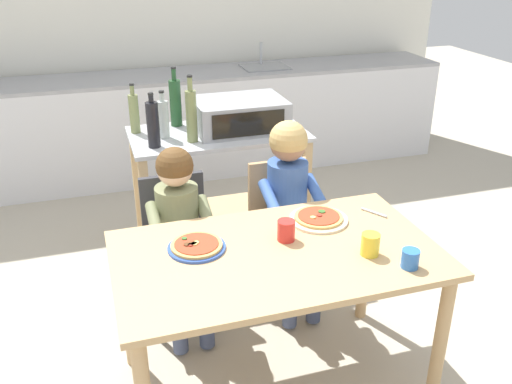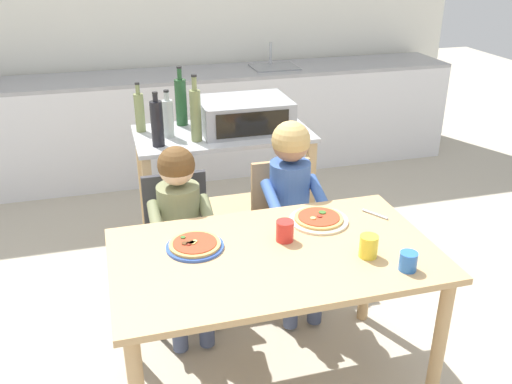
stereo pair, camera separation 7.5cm
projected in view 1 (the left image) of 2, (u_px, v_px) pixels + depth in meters
The scene contains 21 objects.
ground_plane at pixel (214, 254), 3.79m from camera, with size 12.49×12.49×0.00m, color #B7AD99.
back_wall_tiled at pixel (158, 12), 4.89m from camera, with size 5.48×0.14×2.70m.
kitchen_counter at pixel (172, 125), 4.92m from camera, with size 4.93×0.60×1.10m.
kitchen_island_cart at pixel (219, 176), 3.53m from camera, with size 1.07×0.57×0.88m.
toaster_oven at pixel (239, 115), 3.41m from camera, with size 0.55×0.41×0.19m.
bottle_slim_sauce at pixel (175, 102), 3.46m from camera, with size 0.07×0.07×0.37m.
bottle_brown_beer at pixel (163, 118), 3.27m from camera, with size 0.07×0.07×0.28m.
bottle_clear_vinegar at pixel (134, 113), 3.35m from camera, with size 0.06×0.06×0.30m.
bottle_tall_green_wine at pixel (153, 124), 3.11m from camera, with size 0.07×0.07×0.31m.
bottle_dark_olive_oil at pixel (191, 115), 3.19m from camera, with size 0.06×0.06×0.39m.
dining_table at pixel (277, 271), 2.44m from camera, with size 1.40×0.82×0.73m.
dining_chair_left at pixel (178, 240), 3.00m from camera, with size 0.36×0.36×0.81m.
dining_chair_right at pixel (282, 222), 3.19m from camera, with size 0.36×0.36×0.81m.
child_in_olive_shirt at pixel (180, 221), 2.82m from camera, with size 0.32×0.42×1.01m.
child_in_blue_striped_shirt at pixel (291, 194), 2.99m from camera, with size 0.32×0.42×1.08m.
pizza_plate_blue_rimmed at pixel (197, 246), 2.41m from camera, with size 0.25×0.25×0.03m.
pizza_plate_cream at pixel (319, 218), 2.65m from camera, with size 0.28×0.28×0.03m.
drinking_cup_yellow at pixel (370, 244), 2.36m from camera, with size 0.08×0.08×0.10m, color yellow.
drinking_cup_blue at pixel (410, 259), 2.27m from camera, with size 0.07×0.07×0.08m, color blue.
drinking_cup_red at pixel (286, 230), 2.47m from camera, with size 0.08×0.08×0.09m, color red.
serving_spoon at pixel (374, 212), 2.72m from camera, with size 0.01×0.01×0.14m, color #B7BABF.
Camera 1 is at (-0.71, -1.95, 1.97)m, focal length 39.15 mm.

